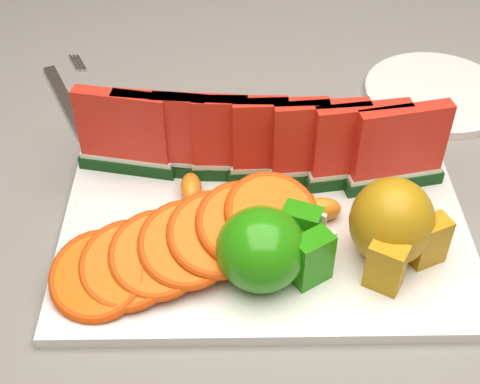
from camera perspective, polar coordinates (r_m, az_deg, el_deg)
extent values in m
cube|color=#47301E|center=(0.70, 2.94, -3.35)|extent=(1.40, 0.90, 0.03)
cube|color=slate|center=(0.69, 3.00, -2.25)|extent=(1.52, 1.02, 0.01)
cube|color=slate|center=(1.16, 1.45, 12.42)|extent=(1.52, 0.01, 0.20)
cube|color=silver|center=(0.68, 2.06, -2.15)|extent=(0.40, 0.30, 0.01)
ellipsoid|color=#2B7F13|center=(0.59, 1.82, -4.88)|extent=(0.09, 0.09, 0.07)
cube|color=#2B7F13|center=(0.60, 6.15, -5.75)|extent=(0.04, 0.04, 0.05)
cube|color=beige|center=(0.60, 6.72, -5.73)|extent=(0.03, 0.02, 0.05)
cube|color=#2B7F13|center=(0.62, 5.21, -3.35)|extent=(0.04, 0.03, 0.05)
cube|color=beige|center=(0.62, 5.76, -3.34)|extent=(0.03, 0.02, 0.05)
ellipsoid|color=#AE740B|center=(0.62, 12.80, -2.49)|extent=(0.09, 0.09, 0.09)
cube|color=#AE740B|center=(0.60, 12.32, -6.26)|extent=(0.04, 0.03, 0.05)
cube|color=#AE740B|center=(0.64, 15.82, -4.08)|extent=(0.04, 0.03, 0.05)
cylinder|color=silver|center=(0.89, 16.43, 8.13)|extent=(0.23, 0.23, 0.01)
cube|color=silver|center=(0.87, -14.64, 7.51)|extent=(0.09, 0.16, 0.00)
cube|color=silver|center=(0.94, -13.98, 10.63)|extent=(0.02, 0.04, 0.00)
cube|color=silver|center=(0.94, -13.68, 10.65)|extent=(0.02, 0.04, 0.00)
cube|color=silver|center=(0.94, -13.37, 10.67)|extent=(0.02, 0.04, 0.00)
cube|color=#123E1B|center=(0.73, -9.53, 2.38)|extent=(0.11, 0.04, 0.01)
cube|color=silver|center=(0.72, -9.61, 2.99)|extent=(0.10, 0.04, 0.01)
cube|color=#BC001D|center=(0.70, -10.01, 5.65)|extent=(0.10, 0.04, 0.08)
cube|color=#123E1B|center=(0.72, -6.41, 2.21)|extent=(0.11, 0.04, 0.01)
cube|color=silver|center=(0.71, -6.47, 2.82)|extent=(0.10, 0.03, 0.01)
cube|color=#BC001D|center=(0.69, -6.74, 5.51)|extent=(0.10, 0.03, 0.08)
cube|color=#123E1B|center=(0.71, -3.23, 2.03)|extent=(0.11, 0.03, 0.01)
cube|color=silver|center=(0.71, -3.26, 2.64)|extent=(0.10, 0.03, 0.01)
cube|color=#BC001D|center=(0.68, -3.40, 5.36)|extent=(0.10, 0.02, 0.08)
cube|color=#123E1B|center=(0.71, -0.01, 1.84)|extent=(0.11, 0.02, 0.01)
cube|color=silver|center=(0.70, -0.01, 2.45)|extent=(0.10, 0.02, 0.01)
cube|color=#BC001D|center=(0.68, -0.01, 5.18)|extent=(0.10, 0.02, 0.08)
cube|color=#123E1B|center=(0.71, 3.23, 1.64)|extent=(0.11, 0.02, 0.01)
cube|color=silver|center=(0.70, 3.27, 2.26)|extent=(0.10, 0.02, 0.01)
cube|color=#BC001D|center=(0.67, 3.40, 4.98)|extent=(0.10, 0.02, 0.08)
cube|color=#123E1B|center=(0.71, 6.49, 1.43)|extent=(0.11, 0.03, 0.01)
cube|color=silver|center=(0.70, 6.55, 2.05)|extent=(0.10, 0.03, 0.01)
cube|color=#BC001D|center=(0.68, 6.82, 4.76)|extent=(0.10, 0.02, 0.08)
cube|color=#123E1B|center=(0.71, 9.72, 1.23)|extent=(0.11, 0.04, 0.01)
cube|color=silver|center=(0.70, 9.81, 1.84)|extent=(0.10, 0.03, 0.01)
cube|color=#BC001D|center=(0.68, 10.22, 4.53)|extent=(0.10, 0.03, 0.08)
cube|color=#123E1B|center=(0.72, 12.92, 1.02)|extent=(0.11, 0.04, 0.01)
cube|color=silver|center=(0.71, 13.04, 1.62)|extent=(0.10, 0.04, 0.01)
cube|color=#BC001D|center=(0.68, 13.58, 4.28)|extent=(0.10, 0.04, 0.08)
cylinder|color=red|center=(0.61, -12.03, -6.99)|extent=(0.09, 0.09, 0.04)
torus|color=orange|center=(0.61, -12.03, -6.99)|extent=(0.11, 0.10, 0.04)
cylinder|color=red|center=(0.61, -9.56, -6.16)|extent=(0.09, 0.08, 0.04)
torus|color=orange|center=(0.61, -9.56, -6.16)|extent=(0.10, 0.10, 0.04)
cylinder|color=red|center=(0.60, -7.08, -5.32)|extent=(0.08, 0.08, 0.04)
torus|color=orange|center=(0.60, -7.08, -5.32)|extent=(0.09, 0.09, 0.04)
cylinder|color=red|center=(0.60, -4.59, -4.47)|extent=(0.09, 0.09, 0.04)
torus|color=orange|center=(0.60, -4.59, -4.47)|extent=(0.10, 0.10, 0.04)
cylinder|color=red|center=(0.60, -2.12, -3.61)|extent=(0.10, 0.10, 0.04)
torus|color=orange|center=(0.60, -2.12, -3.61)|extent=(0.11, 0.11, 0.04)
cylinder|color=red|center=(0.61, 0.34, -2.74)|extent=(0.10, 0.10, 0.04)
torus|color=orange|center=(0.61, 0.34, -2.74)|extent=(0.12, 0.12, 0.04)
cylinder|color=red|center=(0.61, 2.77, -1.88)|extent=(0.11, 0.11, 0.04)
torus|color=orange|center=(0.61, 2.77, -1.88)|extent=(0.12, 0.12, 0.04)
cylinder|color=red|center=(0.76, -7.39, 5.04)|extent=(0.06, 0.06, 0.02)
torus|color=orange|center=(0.76, -7.39, 5.04)|extent=(0.07, 0.07, 0.03)
cylinder|color=red|center=(0.75, -3.75, 5.29)|extent=(0.07, 0.07, 0.02)
torus|color=orange|center=(0.75, -3.75, 5.29)|extent=(0.08, 0.08, 0.03)
cylinder|color=red|center=(0.75, -0.06, 5.51)|extent=(0.07, 0.07, 0.02)
torus|color=orange|center=(0.75, -0.06, 5.51)|extent=(0.08, 0.08, 0.03)
cylinder|color=red|center=(0.75, 3.64, 5.72)|extent=(0.08, 0.08, 0.02)
torus|color=orange|center=(0.75, 3.64, 5.72)|extent=(0.09, 0.09, 0.03)
cylinder|color=red|center=(0.75, 7.32, 5.90)|extent=(0.08, 0.08, 0.02)
torus|color=orange|center=(0.75, 7.32, 5.90)|extent=(0.09, 0.09, 0.03)
ellipsoid|color=#DA4723|center=(0.68, -4.19, 0.25)|extent=(0.02, 0.04, 0.03)
ellipsoid|color=#DA4723|center=(0.65, -1.79, -1.87)|extent=(0.05, 0.03, 0.03)
ellipsoid|color=#DA4723|center=(0.67, -0.37, -0.42)|extent=(0.05, 0.04, 0.03)
ellipsoid|color=#DA4723|center=(0.67, 1.14, -0.24)|extent=(0.03, 0.04, 0.03)
ellipsoid|color=#DA4723|center=(0.67, 3.92, -0.85)|extent=(0.05, 0.03, 0.03)
ellipsoid|color=#DA4723|center=(0.66, 5.20, -1.34)|extent=(0.04, 0.05, 0.03)
ellipsoid|color=#DA4723|center=(0.66, 6.86, -1.51)|extent=(0.04, 0.02, 0.03)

